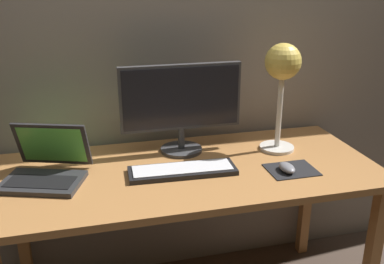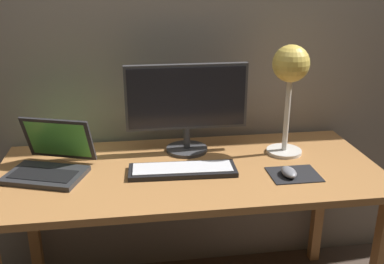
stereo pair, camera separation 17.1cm
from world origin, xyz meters
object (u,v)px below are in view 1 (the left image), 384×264
object	(u,v)px
monitor	(181,103)
keyboard_main	(182,170)
laptop	(47,164)
mouse	(287,168)
desk_lamp	(282,71)

from	to	relation	value
monitor	keyboard_main	world-z (taller)	monitor
laptop	mouse	xyz separation A→B (m)	(0.95, -0.19, -0.04)
monitor	desk_lamp	distance (m)	0.46
desk_lamp	mouse	xyz separation A→B (m)	(-0.06, -0.24, -0.35)
keyboard_main	mouse	distance (m)	0.43
monitor	laptop	distance (m)	0.62
laptop	mouse	size ratio (longest dim) A/B	3.89
keyboard_main	laptop	distance (m)	0.54
monitor	keyboard_main	xyz separation A→B (m)	(-0.05, -0.23, -0.22)
mouse	monitor	bearing A→B (deg)	138.93
monitor	laptop	world-z (taller)	monitor
laptop	mouse	distance (m)	0.97
monitor	laptop	bearing A→B (deg)	-166.72
keyboard_main	monitor	bearing A→B (deg)	78.24
keyboard_main	desk_lamp	world-z (taller)	desk_lamp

